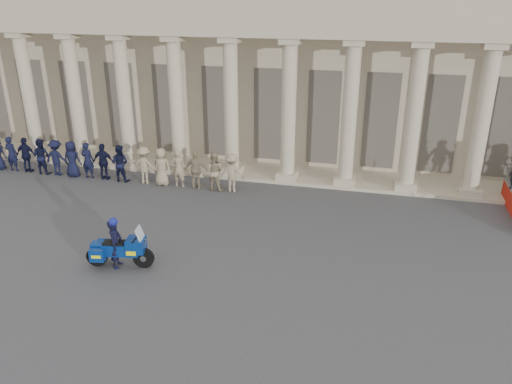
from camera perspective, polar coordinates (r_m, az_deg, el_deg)
The scene contains 5 objects.
ground at distance 16.16m, azimuth -6.50°, elevation -8.15°, with size 90.00×90.00×0.00m, color #3C3C3F.
building at distance 28.45m, azimuth 3.76°, elevation 14.79°, with size 40.00×12.50×9.00m.
officer_rank at distance 24.31m, azimuth -19.06°, elevation 3.48°, with size 15.32×0.64×1.70m.
motorcycle at distance 16.21m, azimuth -15.28°, elevation -6.35°, with size 2.14×1.01×1.38m.
rider at distance 16.13m, azimuth -15.77°, elevation -5.56°, with size 0.48×0.64×1.69m.
Camera 1 is at (5.16, -13.01, 8.09)m, focal length 35.00 mm.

